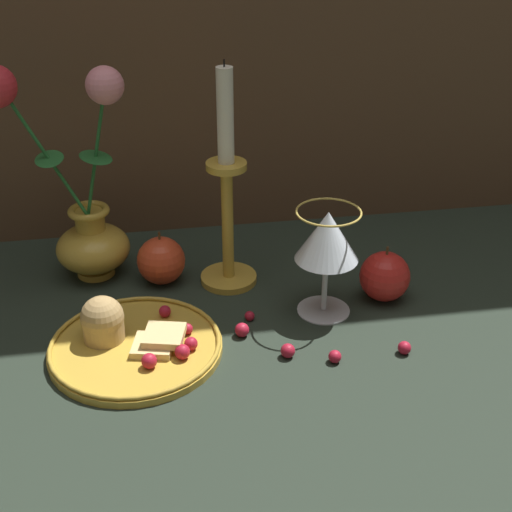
{
  "coord_description": "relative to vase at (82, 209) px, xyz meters",
  "views": [
    {
      "loc": [
        -0.08,
        -0.84,
        0.56
      ],
      "look_at": [
        0.05,
        -0.02,
        0.1
      ],
      "focal_mm": 50.0,
      "sensor_mm": 36.0,
      "label": 1
    }
  ],
  "objects": [
    {
      "name": "apple_beside_vase",
      "position": [
        0.43,
        -0.14,
        -0.08
      ],
      "size": [
        0.07,
        0.07,
        0.09
      ],
      "color": "red",
      "rests_on": "ground_plane"
    },
    {
      "name": "berry_under_candlestick",
      "position": [
        0.32,
        -0.27,
        -0.11
      ],
      "size": [
        0.02,
        0.02,
        0.02
      ],
      "primitive_type": "sphere",
      "color": "#AD192D",
      "rests_on": "ground_plane"
    },
    {
      "name": "vase",
      "position": [
        0.0,
        0.0,
        0.0
      ],
      "size": [
        0.2,
        0.11,
        0.33
      ],
      "color": "gold",
      "rests_on": "ground_plane"
    },
    {
      "name": "berry_front_center",
      "position": [
        0.26,
        -0.25,
        -0.1
      ],
      "size": [
        0.02,
        0.02,
        0.02
      ],
      "primitive_type": "sphere",
      "color": "#AD192D",
      "rests_on": "ground_plane"
    },
    {
      "name": "berry_near_plate",
      "position": [
        0.22,
        -0.16,
        -0.11
      ],
      "size": [
        0.01,
        0.01,
        0.01
      ],
      "primitive_type": "sphere",
      "color": "#AD192D",
      "rests_on": "ground_plane"
    },
    {
      "name": "candlestick",
      "position": [
        0.21,
        -0.05,
        0.02
      ],
      "size": [
        0.09,
        0.09,
        0.34
      ],
      "color": "gold",
      "rests_on": "ground_plane"
    },
    {
      "name": "berry_by_glass_stem",
      "position": [
        0.21,
        -0.2,
        -0.1
      ],
      "size": [
        0.02,
        0.02,
        0.02
      ],
      "primitive_type": "sphere",
      "color": "#AD192D",
      "rests_on": "ground_plane"
    },
    {
      "name": "wine_glass",
      "position": [
        0.33,
        -0.16,
        0.0
      ],
      "size": [
        0.09,
        0.09,
        0.16
      ],
      "color": "silver",
      "rests_on": "ground_plane"
    },
    {
      "name": "apple_near_glass",
      "position": [
        0.11,
        -0.04,
        -0.08
      ],
      "size": [
        0.07,
        0.07,
        0.08
      ],
      "color": "#D14223",
      "rests_on": "ground_plane"
    },
    {
      "name": "plate_with_pastries",
      "position": [
        0.06,
        -0.21,
        -0.1
      ],
      "size": [
        0.23,
        0.23,
        0.07
      ],
      "color": "gold",
      "rests_on": "ground_plane"
    },
    {
      "name": "ground_plane",
      "position": [
        0.18,
        -0.14,
        -0.11
      ],
      "size": [
        2.4,
        2.4,
        0.0
      ],
      "primitive_type": "plane",
      "color": "#232D23",
      "rests_on": "ground"
    },
    {
      "name": "berry_far_right",
      "position": [
        0.41,
        -0.27,
        -0.1
      ],
      "size": [
        0.02,
        0.02,
        0.02
      ],
      "primitive_type": "sphere",
      "color": "#AD192D",
      "rests_on": "ground_plane"
    }
  ]
}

